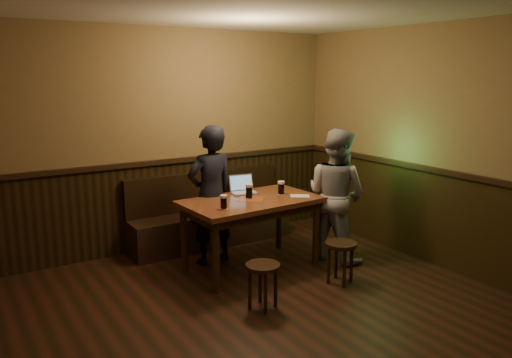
{
  "coord_description": "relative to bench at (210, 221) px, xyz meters",
  "views": [
    {
      "loc": [
        -2.36,
        -2.96,
        2.22
      ],
      "look_at": [
        0.55,
        1.61,
        1.08
      ],
      "focal_mm": 35.0,
      "sensor_mm": 36.0,
      "label": 1
    }
  ],
  "objects": [
    {
      "name": "room",
      "position": [
        -0.55,
        -2.53,
        0.89
      ],
      "size": [
        5.04,
        6.04,
        2.84
      ],
      "color": "black",
      "rests_on": "ground"
    },
    {
      "name": "bench",
      "position": [
        0.0,
        0.0,
        0.0
      ],
      "size": [
        2.2,
        0.5,
        0.95
      ],
      "color": "black",
      "rests_on": "ground"
    },
    {
      "name": "pub_table",
      "position": [
        0.0,
        -1.03,
        0.41
      ],
      "size": [
        1.59,
        0.96,
        0.83
      ],
      "rotation": [
        0.0,
        0.0,
        0.05
      ],
      "color": "#5E2B1B",
      "rests_on": "ground"
    },
    {
      "name": "stool_left",
      "position": [
        -0.45,
        -1.97,
        0.05
      ],
      "size": [
        0.43,
        0.43,
        0.45
      ],
      "rotation": [
        0.0,
        0.0,
        -0.38
      ],
      "color": "black",
      "rests_on": "ground"
    },
    {
      "name": "stool_right",
      "position": [
        0.58,
        -1.92,
        0.06
      ],
      "size": [
        0.44,
        0.44,
        0.46
      ],
      "rotation": [
        0.0,
        0.0,
        -0.38
      ],
      "color": "black",
      "rests_on": "ground"
    },
    {
      "name": "pint_left",
      "position": [
        -0.46,
        -1.23,
        0.59
      ],
      "size": [
        0.1,
        0.1,
        0.15
      ],
      "color": "#AB3715",
      "rests_on": "pub_table"
    },
    {
      "name": "pint_mid",
      "position": [
        0.0,
        -0.99,
        0.6
      ],
      "size": [
        0.11,
        0.11,
        0.17
      ],
      "color": "#AB3715",
      "rests_on": "pub_table"
    },
    {
      "name": "pint_right",
      "position": [
        0.42,
        -1.03,
        0.6
      ],
      "size": [
        0.1,
        0.1,
        0.16
      ],
      "color": "#AB3715",
      "rests_on": "pub_table"
    },
    {
      "name": "laptop",
      "position": [
        0.08,
        -0.71,
        0.57
      ],
      "size": [
        0.34,
        0.29,
        0.21
      ],
      "rotation": [
        0.0,
        0.0,
        -0.18
      ],
      "color": "silver",
      "rests_on": "pub_table"
    },
    {
      "name": "menu",
      "position": [
        0.56,
        -1.21,
        0.52
      ],
      "size": [
        0.27,
        0.25,
        0.0
      ],
      "primitive_type": "cube",
      "rotation": [
        0.0,
        0.0,
        -0.59
      ],
      "color": "silver",
      "rests_on": "pub_table"
    },
    {
      "name": "person_suit",
      "position": [
        -0.3,
        -0.62,
        0.52
      ],
      "size": [
        0.63,
        0.44,
        1.66
      ],
      "primitive_type": "imported",
      "rotation": [
        0.0,
        0.0,
        3.22
      ],
      "color": "black",
      "rests_on": "ground"
    },
    {
      "name": "person_grey",
      "position": [
        1.03,
        -1.31,
        0.49
      ],
      "size": [
        0.77,
        0.9,
        1.6
      ],
      "primitive_type": "imported",
      "rotation": [
        0.0,
        0.0,
        1.81
      ],
      "color": "gray",
      "rests_on": "ground"
    }
  ]
}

